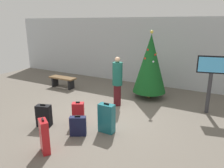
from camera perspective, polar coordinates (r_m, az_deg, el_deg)
The scene contains 11 objects.
ground_plane at distance 6.83m, azimuth -2.89°, elevation -8.48°, with size 16.00×16.00×0.00m, color #665E54.
back_wall at distance 10.15m, azimuth 9.88°, elevation 8.39°, with size 16.00×0.20×3.05m, color #B7BCC1.
holiday_tree at distance 8.24m, azimuth 10.07°, elevation 5.34°, with size 1.26×1.26×2.56m.
flight_info_kiosk at distance 7.34m, azimuth 24.74°, elevation 2.49°, with size 0.88×0.27×1.86m.
waiting_bench at distance 9.88m, azimuth -12.90°, elevation 1.06°, with size 1.25×0.44×0.48m.
traveller_0 at distance 7.41m, azimuth 1.46°, elevation 0.94°, with size 0.49×0.49×1.72m.
suitcase_0 at distance 5.15m, azimuth -17.45°, elevation -13.07°, with size 0.39×0.34×0.81m.
suitcase_1 at distance 6.41m, azimuth -17.56°, elevation -7.97°, with size 0.45×0.34×0.65m.
suitcase_2 at distance 5.72m, azimuth -8.98°, elevation -10.92°, with size 0.44×0.35×0.55m.
suitcase_3 at distance 6.27m, azimuth -8.90°, elevation -7.73°, with size 0.39×0.35×0.69m.
suitcase_4 at distance 5.75m, azimuth -1.45°, elevation -9.05°, with size 0.42×0.23×0.82m.
Camera 1 is at (3.32, -5.26, 2.83)m, focal length 34.59 mm.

